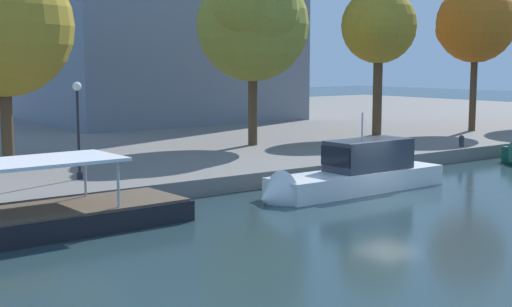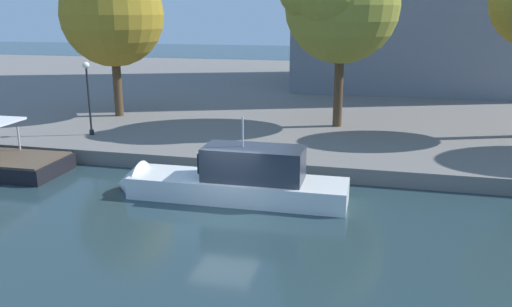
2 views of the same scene
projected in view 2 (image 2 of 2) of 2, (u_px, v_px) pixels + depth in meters
The scene contains 6 objects.
ground_plane at pixel (224, 215), 20.66m from camera, with size 220.00×220.00×0.00m, color #23383D.
dock_promenade at pixel (320, 91), 51.05m from camera, with size 120.00×55.00×0.79m, color slate.
motor_yacht_2 at pixel (227, 184), 22.40m from camera, with size 10.48×2.49×4.54m.
lamp_post at pixel (88, 90), 30.09m from camera, with size 0.40×0.40×4.33m.
tree_1 at pixel (336, 1), 30.73m from camera, with size 7.18×7.43×10.97m.
tree_2 at pixel (112, 14), 34.80m from camera, with size 6.95×6.95×10.41m.
Camera 2 is at (5.79, -18.43, 7.83)m, focal length 36.03 mm.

